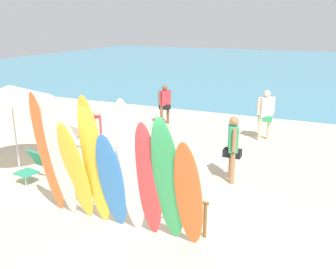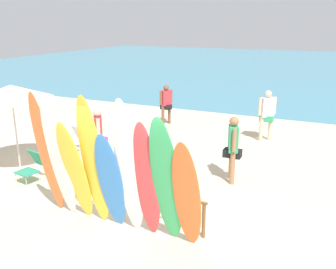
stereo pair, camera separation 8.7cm
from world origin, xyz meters
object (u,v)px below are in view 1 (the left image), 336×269
beachgoer_photographing (98,133)px  beachgoer_near_rack (165,102)px  surfboard_rack (126,192)px  beachgoer_midbeach (233,145)px  surfboard_yellow_2 (76,172)px  surfboard_white_5 (130,169)px  beach_chair_red (63,152)px  surfboard_red_6 (148,182)px  surfboard_yellow_3 (94,163)px  beach_chair_blue (32,165)px  surfboard_white_1 (59,160)px  beach_chair_striped (74,138)px  beachgoer_strolling (266,112)px  surfboard_green_7 (168,182)px  surfboard_blue_4 (112,182)px  surfboard_orange_0 (47,155)px  beach_umbrella (10,92)px  surfboard_orange_8 (189,197)px

beachgoer_photographing → beachgoer_near_rack: bearing=-34.6°
surfboard_rack → beachgoer_midbeach: (1.48, 2.77, 0.38)m
surfboard_yellow_2 → beachgoer_midbeach: (2.30, 3.28, -0.12)m
surfboard_white_5 → beach_chair_red: bearing=143.0°
surfboard_rack → surfboard_red_6: (0.77, -0.48, 0.58)m
surfboard_yellow_3 → beach_chair_red: surfboard_yellow_3 is taller
beach_chair_blue → surfboard_yellow_3: bearing=-12.8°
surfboard_white_1 → beach_chair_striped: surfboard_white_1 is taller
surfboard_rack → beachgoer_strolling: bearing=76.2°
surfboard_green_7 → beach_chair_striped: (-4.80, 3.51, -0.83)m
beach_chair_striped → beachgoer_midbeach: bearing=16.5°
surfboard_yellow_2 → beach_chair_blue: (-2.33, 1.20, -0.67)m
surfboard_yellow_3 → surfboard_blue_4: surfboard_yellow_3 is taller
surfboard_white_1 → surfboard_rack: bearing=26.8°
surfboard_yellow_3 → beachgoer_strolling: 7.39m
surfboard_white_5 → surfboard_green_7: bearing=-4.0°
surfboard_white_5 → beach_chair_blue: 3.89m
surfboard_orange_0 → beach_umbrella: size_ratio=1.15×
surfboard_white_1 → surfboard_white_5: size_ratio=0.95×
surfboard_orange_0 → surfboard_green_7: size_ratio=1.05×
surfboard_yellow_3 → surfboard_green_7: (1.56, -0.04, -0.10)m
surfboard_rack → surfboard_orange_8: bearing=-19.4°
beachgoer_photographing → beach_chair_red: bearing=84.9°
surfboard_green_7 → surfboard_orange_8: size_ratio=1.17×
surfboard_white_1 → beachgoer_strolling: surfboard_white_1 is taller
surfboard_blue_4 → beachgoer_photographing: size_ratio=1.26×
surfboard_white_1 → surfboard_yellow_2: size_ratio=1.17×
beachgoer_photographing → beach_chair_blue: beachgoer_photographing is taller
surfboard_green_7 → beach_chair_striped: surfboard_green_7 is taller
surfboard_rack → surfboard_yellow_2: surfboard_yellow_2 is taller
surfboard_yellow_3 → beachgoer_photographing: bearing=124.5°
beach_chair_striped → beachgoer_near_rack: bearing=91.9°
beachgoer_midbeach → surfboard_white_1: bearing=120.4°
surfboard_yellow_3 → surfboard_white_5: bearing=-1.4°
surfboard_white_5 → surfboard_orange_8: size_ratio=1.26×
surfboard_red_6 → beachgoer_strolling: bearing=82.2°
beachgoer_strolling → beachgoer_midbeach: bearing=47.3°
surfboard_rack → beach_umbrella: size_ratio=1.49×
surfboard_yellow_2 → beach_chair_blue: surfboard_yellow_2 is taller
beachgoer_near_rack → beach_chair_striped: 4.34m
surfboard_red_6 → beachgoer_photographing: 4.08m
surfboard_yellow_2 → beach_chair_striped: 4.52m
surfboard_blue_4 → surfboard_yellow_3: bearing=179.6°
beachgoer_strolling → beach_chair_red: (-4.68, -4.83, -0.57)m
surfboard_orange_8 → beach_chair_blue: (-4.73, 1.24, -0.65)m
surfboard_white_1 → surfboard_red_6: surfboard_white_1 is taller
surfboard_orange_0 → surfboard_yellow_3: surfboard_yellow_3 is taller
surfboard_orange_0 → surfboard_orange_8: size_ratio=1.23×
surfboard_yellow_3 → beach_chair_striped: bearing=134.1°
beachgoer_near_rack → beachgoer_photographing: (0.15, -4.81, 0.05)m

